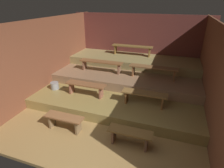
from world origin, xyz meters
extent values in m
cube|color=#9B7744|center=(0.00, 2.73, -0.04)|extent=(5.87, 6.25, 0.08)
cube|color=brown|center=(0.00, 5.48, 1.26)|extent=(5.87, 0.06, 2.51)
cube|color=brown|center=(-2.56, 2.73, 1.26)|extent=(0.06, 6.25, 2.51)
cube|color=brown|center=(2.56, 2.73, 1.26)|extent=(0.06, 6.25, 2.51)
cube|color=olive|center=(0.00, 3.36, 0.15)|extent=(5.07, 4.19, 0.30)
cube|color=#906C4D|center=(0.00, 4.04, 0.45)|extent=(5.07, 2.81, 0.30)
cube|color=#92824D|center=(0.00, 4.70, 0.74)|extent=(5.07, 1.50, 0.30)
cube|color=brown|center=(-0.85, 0.78, 0.38)|extent=(1.00, 0.30, 0.04)
cube|color=brown|center=(-1.23, 0.78, 0.18)|extent=(0.05, 0.24, 0.36)
cube|color=brown|center=(-0.47, 0.78, 0.18)|extent=(0.05, 0.24, 0.36)
cube|color=brown|center=(0.85, 0.78, 0.38)|extent=(1.00, 0.30, 0.04)
cube|color=brown|center=(0.47, 0.78, 0.18)|extent=(0.05, 0.24, 0.36)
cube|color=brown|center=(1.23, 0.78, 0.18)|extent=(0.05, 0.24, 0.36)
cube|color=brown|center=(-0.91, 2.14, 0.67)|extent=(1.25, 0.30, 0.04)
cube|color=brown|center=(-1.42, 2.14, 0.48)|extent=(0.05, 0.24, 0.36)
cube|color=brown|center=(-0.40, 2.14, 0.48)|extent=(0.05, 0.24, 0.36)
cube|color=brown|center=(0.91, 2.14, 0.67)|extent=(1.25, 0.30, 0.04)
cube|color=brown|center=(0.40, 2.14, 0.48)|extent=(0.05, 0.24, 0.36)
cube|color=brown|center=(1.42, 2.14, 0.48)|extent=(0.05, 0.24, 0.36)
cube|color=brown|center=(-0.95, 3.53, 0.97)|extent=(1.61, 0.30, 0.04)
cube|color=brown|center=(-1.64, 3.53, 0.77)|extent=(0.05, 0.24, 0.36)
cube|color=brown|center=(-0.26, 3.53, 0.77)|extent=(0.05, 0.24, 0.36)
cube|color=brown|center=(0.95, 3.53, 0.97)|extent=(1.61, 0.30, 0.04)
cube|color=brown|center=(0.26, 3.53, 0.77)|extent=(0.05, 0.24, 0.36)
cube|color=brown|center=(1.64, 3.53, 0.77)|extent=(0.05, 0.24, 0.36)
cube|color=brown|center=(-0.16, 5.03, 1.27)|extent=(1.69, 0.30, 0.04)
cube|color=brown|center=(-0.89, 5.03, 1.07)|extent=(0.05, 0.24, 0.36)
cube|color=brown|center=(0.57, 5.03, 1.07)|extent=(0.05, 0.24, 0.36)
cylinder|color=gray|center=(-2.11, 2.20, 0.41)|extent=(0.27, 0.27, 0.23)
camera|label=1|loc=(1.54, -2.45, 3.06)|focal=29.63mm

